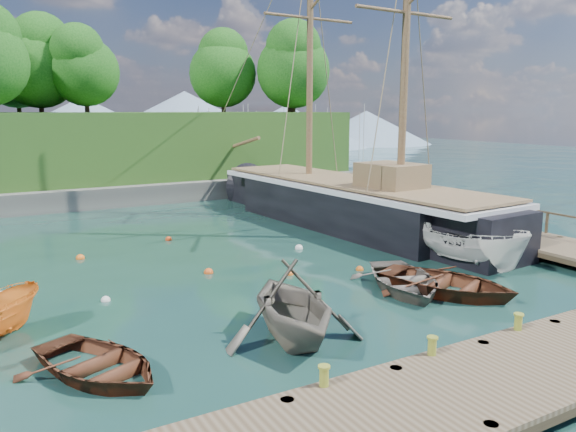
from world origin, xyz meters
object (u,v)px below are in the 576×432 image
rowboat_0 (98,376)px  rowboat_1 (292,340)px  cabin_boat_white (468,266)px  schooner (350,207)px  rowboat_3 (404,290)px  rowboat_2 (446,293)px

rowboat_0 → rowboat_1: rowboat_1 is taller
cabin_boat_white → schooner: 8.91m
rowboat_0 → rowboat_3: (10.64, 1.34, 0.00)m
rowboat_2 → rowboat_3: (-0.99, 1.04, 0.00)m
rowboat_1 → cabin_boat_white: 10.20m
cabin_boat_white → rowboat_3: bearing=-176.4°
rowboat_1 → schooner: size_ratio=0.17×
cabin_boat_white → schooner: bearing=77.0°
rowboat_0 → rowboat_1: 5.09m
rowboat_2 → schooner: (3.81, 10.85, 1.06)m
rowboat_1 → rowboat_2: 6.61m
rowboat_3 → schooner: size_ratio=0.17×
rowboat_2 → cabin_boat_white: 3.83m
rowboat_1 → schooner: schooner is taller
cabin_boat_white → rowboat_2: bearing=-157.5°
rowboat_1 → rowboat_2: size_ratio=0.94×
rowboat_1 → rowboat_0: bearing=-174.1°
schooner → rowboat_3: bearing=-120.0°
rowboat_1 → rowboat_2: rowboat_1 is taller
rowboat_0 → rowboat_2: size_ratio=0.83×
cabin_boat_white → rowboat_1: bearing=-173.6°
rowboat_2 → cabin_boat_white: (3.25, 2.02, 0.00)m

